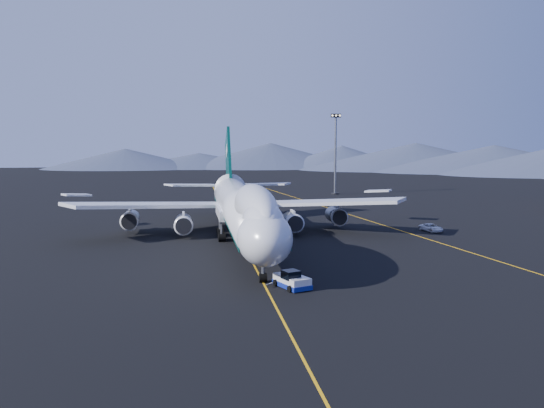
{
  "coord_description": "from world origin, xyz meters",
  "views": [
    {
      "loc": [
        -8.84,
        -96.76,
        17.45
      ],
      "look_at": [
        5.3,
        3.29,
        6.0
      ],
      "focal_mm": 40.0,
      "sensor_mm": 36.0,
      "label": 1
    }
  ],
  "objects": [
    {
      "name": "ground",
      "position": [
        0.0,
        0.0,
        0.0
      ],
      "size": [
        500.0,
        500.0,
        0.0
      ],
      "primitive_type": "plane",
      "color": "black",
      "rests_on": "ground"
    },
    {
      "name": "taxiway_line_main",
      "position": [
        0.0,
        0.0,
        0.01
      ],
      "size": [
        0.25,
        220.0,
        0.01
      ],
      "primitive_type": "cube",
      "color": "#ECA30D",
      "rests_on": "ground"
    },
    {
      "name": "taxiway_line_side",
      "position": [
        30.0,
        10.0,
        0.01
      ],
      "size": [
        28.08,
        198.09,
        0.01
      ],
      "primitive_type": "cube",
      "rotation": [
        0.0,
        0.0,
        0.14
      ],
      "color": "#ECA30D",
      "rests_on": "ground"
    },
    {
      "name": "boeing_747",
      "position": [
        0.0,
        0.03,
        5.81
      ],
      "size": [
        59.62,
        72.43,
        19.37
      ],
      "color": "silver",
      "rests_on": "ground"
    },
    {
      "name": "pushback_tug",
      "position": [
        3.0,
        -29.5,
        0.68
      ],
      "size": [
        4.15,
        5.55,
        2.17
      ],
      "rotation": [
        0.0,
        0.0,
        0.37
      ],
      "color": "silver",
      "rests_on": "ground"
    },
    {
      "name": "service_van",
      "position": [
        35.32,
        7.51,
        0.7
      ],
      "size": [
        3.54,
        5.47,
        1.4
      ],
      "primitive_type": "imported",
      "rotation": [
        0.0,
        0.0,
        0.26
      ],
      "color": "white",
      "rests_on": "ground"
    },
    {
      "name": "floodlight_mast",
      "position": [
        35.0,
        78.92,
        12.08
      ],
      "size": [
        2.95,
        2.21,
        23.84
      ],
      "rotation": [
        0.0,
        0.0,
        -0.39
      ],
      "color": "black",
      "rests_on": "ground"
    }
  ]
}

